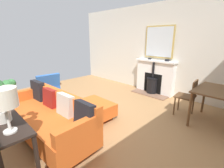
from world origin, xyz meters
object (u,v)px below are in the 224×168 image
object	(u,v)px
mantel_bowl_near	(150,59)
dining_chair_near_fireplace	(189,95)
mantel_bowl_far	(167,60)
armchair_accent	(47,85)
table_lamp_far_end	(4,99)
fireplace	(154,79)
dining_table	(217,95)
ottoman	(94,109)
sofa	(50,117)

from	to	relation	value
mantel_bowl_near	dining_chair_near_fireplace	xyz separation A→B (m)	(0.88, 1.59, -0.57)
mantel_bowl_far	armchair_accent	xyz separation A→B (m)	(2.70, -2.11, -0.64)
dining_chair_near_fireplace	table_lamp_far_end	bearing A→B (deg)	-13.18
fireplace	armchair_accent	world-z (taller)	fireplace
table_lamp_far_end	dining_table	xyz separation A→B (m)	(-3.23, 1.28, -0.47)
armchair_accent	dining_chair_near_fireplace	distance (m)	3.62
mantel_bowl_near	mantel_bowl_far	distance (m)	0.58
mantel_bowl_near	mantel_bowl_far	size ratio (longest dim) A/B	0.82
ottoman	dining_table	world-z (taller)	dining_table
mantel_bowl_near	armchair_accent	xyz separation A→B (m)	(2.70, -1.53, -0.63)
table_lamp_far_end	dining_chair_near_fireplace	bearing A→B (deg)	166.82
fireplace	dining_chair_near_fireplace	bearing A→B (deg)	58.15
ottoman	dining_chair_near_fireplace	distance (m)	2.12
table_lamp_far_end	sofa	bearing A→B (deg)	-135.78
dining_table	fireplace	bearing A→B (deg)	-114.48
dining_chair_near_fireplace	mantel_bowl_far	bearing A→B (deg)	-130.93
dining_table	dining_chair_near_fireplace	world-z (taller)	dining_chair_near_fireplace
armchair_accent	dining_chair_near_fireplace	xyz separation A→B (m)	(-1.83, 3.12, 0.06)
mantel_bowl_near	mantel_bowl_far	bearing A→B (deg)	90.00
dining_chair_near_fireplace	dining_table	bearing A→B (deg)	89.05
ottoman	dining_chair_near_fireplace	world-z (taller)	dining_chair_near_fireplace
mantel_bowl_far	sofa	size ratio (longest dim) A/B	0.07
mantel_bowl_far	dining_chair_near_fireplace	bearing A→B (deg)	49.07
mantel_bowl_far	dining_table	size ratio (longest dim) A/B	0.14
fireplace	mantel_bowl_far	bearing A→B (deg)	94.50
mantel_bowl_far	ottoman	world-z (taller)	mantel_bowl_far
dining_chair_near_fireplace	armchair_accent	bearing A→B (deg)	-59.68
ottoman	dining_table	distance (m)	2.51
mantel_bowl_far	table_lamp_far_end	xyz separation A→B (m)	(4.12, 0.25, 0.02)
ottoman	fireplace	bearing A→B (deg)	179.09
fireplace	mantel_bowl_near	distance (m)	0.65
sofa	armchair_accent	size ratio (longest dim) A/B	2.64
ottoman	armchair_accent	world-z (taller)	armchair_accent
mantel_bowl_near	dining_chair_near_fireplace	size ratio (longest dim) A/B	0.14
dining_table	table_lamp_far_end	bearing A→B (deg)	-21.52
sofa	dining_chair_near_fireplace	distance (m)	2.92
armchair_accent	dining_chair_near_fireplace	size ratio (longest dim) A/B	0.94
dining_table	sofa	bearing A→B (deg)	-38.23
fireplace	mantel_bowl_near	size ratio (longest dim) A/B	11.36
fireplace	armchair_accent	size ratio (longest dim) A/B	1.64
mantel_bowl_near	fireplace	bearing A→B (deg)	83.05
ottoman	armchair_accent	xyz separation A→B (m)	(0.26, -1.72, 0.22)
sofa	armchair_accent	bearing A→B (deg)	-112.65
fireplace	sofa	size ratio (longest dim) A/B	0.62
mantel_bowl_near	mantel_bowl_far	world-z (taller)	mantel_bowl_far
armchair_accent	dining_table	bearing A→B (deg)	116.54
mantel_bowl_far	table_lamp_far_end	distance (m)	4.13
table_lamp_far_end	fireplace	bearing A→B (deg)	-171.59
mantel_bowl_near	ottoman	distance (m)	2.59
table_lamp_far_end	mantel_bowl_near	bearing A→B (deg)	-168.56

